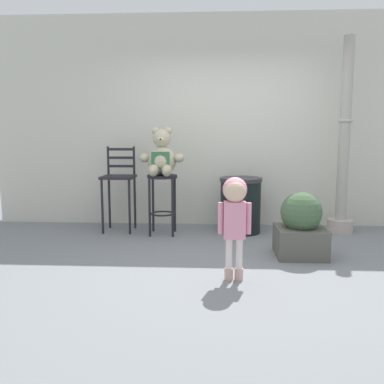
% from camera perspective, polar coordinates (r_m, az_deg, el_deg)
% --- Properties ---
extents(ground_plane, '(24.00, 24.00, 0.00)m').
position_cam_1_polar(ground_plane, '(4.23, 5.26, -10.05)').
color(ground_plane, slate).
extents(building_wall, '(6.81, 0.30, 3.02)m').
position_cam_1_polar(building_wall, '(6.04, 4.74, 9.87)').
color(building_wall, beige).
rests_on(building_wall, ground_plane).
extents(bar_stool_with_teddy, '(0.40, 0.40, 0.80)m').
position_cam_1_polar(bar_stool_with_teddy, '(5.34, -4.22, -0.00)').
color(bar_stool_with_teddy, black).
rests_on(bar_stool_with_teddy, ground_plane).
extents(teddy_bear, '(0.59, 0.53, 0.62)m').
position_cam_1_polar(teddy_bear, '(5.26, -4.31, 4.88)').
color(teddy_bear, '#B4AB8D').
rests_on(teddy_bear, bar_stool_with_teddy).
extents(child_walking, '(0.30, 0.24, 0.94)m').
position_cam_1_polar(child_walking, '(3.61, 6.08, -1.99)').
color(child_walking, '#C89B92').
rests_on(child_walking, ground_plane).
extents(trash_bin, '(0.57, 0.57, 0.75)m').
position_cam_1_polar(trash_bin, '(5.49, 6.90, -1.83)').
color(trash_bin, black).
rests_on(trash_bin, ground_plane).
extents(lamppost, '(0.34, 0.34, 2.58)m').
position_cam_1_polar(lamppost, '(5.74, 20.66, 4.46)').
color(lamppost, '#B3A59B').
rests_on(lamppost, ground_plane).
extents(bar_chair_empty, '(0.43, 0.43, 1.16)m').
position_cam_1_polar(bar_chair_empty, '(5.60, -10.31, 1.47)').
color(bar_chair_empty, black).
rests_on(bar_chair_empty, ground_plane).
extents(planter_with_shrub, '(0.52, 0.52, 0.71)m').
position_cam_1_polar(planter_with_shrub, '(4.54, 15.14, -4.81)').
color(planter_with_shrub, '#515149').
rests_on(planter_with_shrub, ground_plane).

